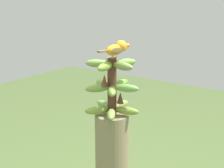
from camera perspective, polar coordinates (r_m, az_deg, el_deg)
The scene contains 2 objects.
banana_bunch at distance 1.65m, azimuth 0.00°, elevation -0.53°, with size 0.29×0.29×0.31m.
perched_bird at distance 1.58m, azimuth 0.94°, elevation 6.44°, with size 0.07×0.20×0.09m.
Camera 1 is at (0.92, -1.30, 1.53)m, focal length 50.69 mm.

